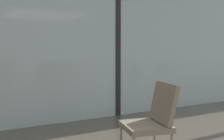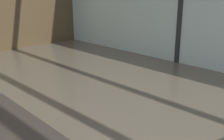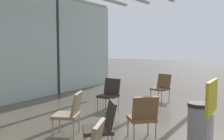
{
  "view_description": "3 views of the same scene",
  "coord_description": "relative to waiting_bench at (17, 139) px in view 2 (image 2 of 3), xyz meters",
  "views": [
    {
      "loc": [
        -2.58,
        0.8,
        1.2
      ],
      "look_at": [
        -0.6,
        4.32,
        0.94
      ],
      "focal_mm": 42.92,
      "sensor_mm": 36.0,
      "label": 1
    },
    {
      "loc": [
        -0.6,
        0.43,
        1.52
      ],
      "look_at": [
        -1.85,
        1.68,
        0.97
      ],
      "focal_mm": 44.34,
      "sensor_mm": 36.0,
      "label": 2
    },
    {
      "loc": [
        -3.73,
        -1.62,
        1.77
      ],
      "look_at": [
        1.74,
        1.72,
        1.19
      ],
      "focal_mm": 41.65,
      "sensor_mm": 36.0,
      "label": 3
    }
  ],
  "objects": [
    {
      "name": "waiting_bench",
      "position": [
        0.0,
        0.0,
        0.0
      ],
      "size": [
        1.51,
        0.44,
        0.47
      ],
      "rotation": [
        0.0,
        0.0,
        3.11
      ],
      "color": "#28231E",
      "rests_on": "ground"
    }
  ]
}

